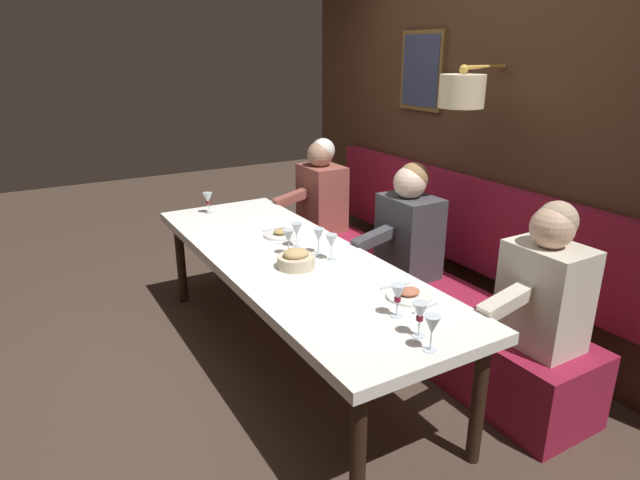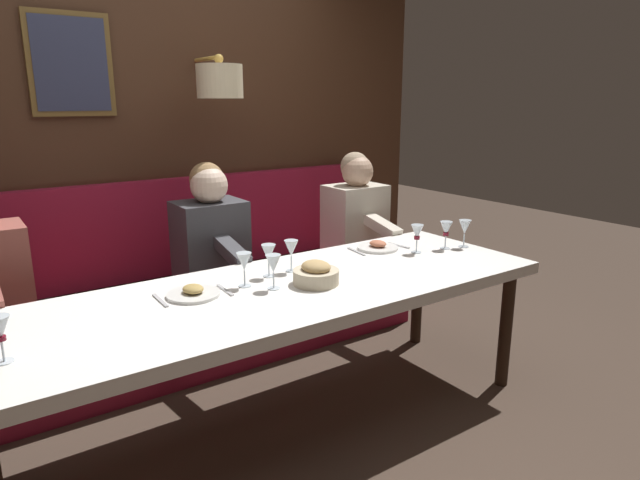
{
  "view_description": "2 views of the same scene",
  "coord_description": "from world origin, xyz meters",
  "px_view_note": "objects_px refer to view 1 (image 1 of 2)",
  "views": [
    {
      "loc": [
        -1.42,
        -2.76,
        1.95
      ],
      "look_at": [
        0.05,
        -0.26,
        0.92
      ],
      "focal_mm": 30.37,
      "sensor_mm": 36.0,
      "label": 1
    },
    {
      "loc": [
        -2.11,
        1.24,
        1.6
      ],
      "look_at": [
        0.05,
        -0.26,
        0.92
      ],
      "focal_mm": 30.82,
      "sensor_mm": 36.0,
      "label": 2
    }
  ],
  "objects_px": {
    "wine_glass_2": "(297,230)",
    "wine_glass_6": "(208,199)",
    "wine_glass_0": "(420,313)",
    "diner_middle": "(321,188)",
    "wine_glass_4": "(432,326)",
    "wine_glass_1": "(288,237)",
    "diner_near": "(409,225)",
    "dining_table": "(292,266)",
    "wine_glass_7": "(398,294)",
    "wine_glass_3": "(319,236)",
    "wine_glass_5": "(331,242)",
    "diner_nearest": "(546,281)",
    "bread_bowl": "(296,260)"
  },
  "relations": [
    {
      "from": "wine_glass_2",
      "to": "wine_glass_6",
      "type": "distance_m",
      "value": 1.04
    },
    {
      "from": "wine_glass_0",
      "to": "diner_middle",
      "type": "bearing_deg",
      "value": 69.72
    },
    {
      "from": "wine_glass_4",
      "to": "wine_glass_1",
      "type": "bearing_deg",
      "value": 89.93
    },
    {
      "from": "diner_near",
      "to": "wine_glass_6",
      "type": "relative_size",
      "value": 4.82
    },
    {
      "from": "dining_table",
      "to": "wine_glass_7",
      "type": "distance_m",
      "value": 0.96
    },
    {
      "from": "diner_near",
      "to": "wine_glass_7",
      "type": "height_order",
      "value": "diner_near"
    },
    {
      "from": "wine_glass_1",
      "to": "wine_glass_3",
      "type": "distance_m",
      "value": 0.19
    },
    {
      "from": "wine_glass_0",
      "to": "wine_glass_4",
      "type": "xyz_separation_m",
      "value": [
        -0.04,
        -0.12,
        0.0
      ]
    },
    {
      "from": "wine_glass_0",
      "to": "wine_glass_5",
      "type": "relative_size",
      "value": 1.0
    },
    {
      "from": "diner_near",
      "to": "wine_glass_5",
      "type": "xyz_separation_m",
      "value": [
        -0.7,
        -0.13,
        0.04
      ]
    },
    {
      "from": "wine_glass_5",
      "to": "wine_glass_3",
      "type": "bearing_deg",
      "value": 93.48
    },
    {
      "from": "wine_glass_5",
      "to": "wine_glass_7",
      "type": "relative_size",
      "value": 1.0
    },
    {
      "from": "diner_near",
      "to": "diner_middle",
      "type": "relative_size",
      "value": 1.0
    },
    {
      "from": "diner_near",
      "to": "wine_glass_4",
      "type": "height_order",
      "value": "diner_near"
    },
    {
      "from": "diner_nearest",
      "to": "diner_near",
      "type": "relative_size",
      "value": 1.0
    },
    {
      "from": "diner_near",
      "to": "wine_glass_6",
      "type": "xyz_separation_m",
      "value": [
        -1.01,
        1.19,
        0.04
      ]
    },
    {
      "from": "wine_glass_4",
      "to": "wine_glass_7",
      "type": "distance_m",
      "value": 0.33
    },
    {
      "from": "dining_table",
      "to": "diner_near",
      "type": "bearing_deg",
      "value": -2.31
    },
    {
      "from": "wine_glass_0",
      "to": "wine_glass_5",
      "type": "xyz_separation_m",
      "value": [
        0.14,
        0.98,
        0.0
      ]
    },
    {
      "from": "bread_bowl",
      "to": "wine_glass_3",
      "type": "bearing_deg",
      "value": 29.43
    },
    {
      "from": "diner_near",
      "to": "wine_glass_3",
      "type": "xyz_separation_m",
      "value": [
        -0.71,
        0.0,
        0.04
      ]
    },
    {
      "from": "wine_glass_5",
      "to": "wine_glass_4",
      "type": "bearing_deg",
      "value": -99.45
    },
    {
      "from": "wine_glass_1",
      "to": "diner_nearest",
      "type": "bearing_deg",
      "value": -53.26
    },
    {
      "from": "wine_glass_2",
      "to": "bread_bowl",
      "type": "relative_size",
      "value": 0.75
    },
    {
      "from": "wine_glass_3",
      "to": "wine_glass_7",
      "type": "xyz_separation_m",
      "value": [
        -0.1,
        -0.91,
        -0.0
      ]
    },
    {
      "from": "diner_near",
      "to": "bread_bowl",
      "type": "distance_m",
      "value": 0.95
    },
    {
      "from": "diner_middle",
      "to": "wine_glass_7",
      "type": "bearing_deg",
      "value": -111.23
    },
    {
      "from": "diner_near",
      "to": "bread_bowl",
      "type": "relative_size",
      "value": 3.6
    },
    {
      "from": "wine_glass_3",
      "to": "wine_glass_5",
      "type": "xyz_separation_m",
      "value": [
        0.01,
        -0.14,
        0.0
      ]
    },
    {
      "from": "wine_glass_4",
      "to": "wine_glass_5",
      "type": "relative_size",
      "value": 1.0
    },
    {
      "from": "wine_glass_5",
      "to": "bread_bowl",
      "type": "height_order",
      "value": "wine_glass_5"
    },
    {
      "from": "wine_glass_1",
      "to": "wine_glass_5",
      "type": "distance_m",
      "value": 0.28
    },
    {
      "from": "bread_bowl",
      "to": "wine_glass_0",
      "type": "bearing_deg",
      "value": -84.65
    },
    {
      "from": "wine_glass_0",
      "to": "wine_glass_7",
      "type": "bearing_deg",
      "value": 80.22
    },
    {
      "from": "diner_near",
      "to": "wine_glass_4",
      "type": "xyz_separation_m",
      "value": [
        -0.88,
        -1.23,
        0.04
      ]
    },
    {
      "from": "dining_table",
      "to": "wine_glass_3",
      "type": "distance_m",
      "value": 0.25
    },
    {
      "from": "diner_nearest",
      "to": "wine_glass_4",
      "type": "height_order",
      "value": "diner_nearest"
    },
    {
      "from": "wine_glass_0",
      "to": "wine_glass_4",
      "type": "bearing_deg",
      "value": -108.22
    },
    {
      "from": "wine_glass_1",
      "to": "wine_glass_4",
      "type": "bearing_deg",
      "value": -90.07
    },
    {
      "from": "diner_middle",
      "to": "wine_glass_4",
      "type": "relative_size",
      "value": 4.82
    },
    {
      "from": "wine_glass_2",
      "to": "wine_glass_7",
      "type": "distance_m",
      "value": 1.08
    },
    {
      "from": "dining_table",
      "to": "bread_bowl",
      "type": "bearing_deg",
      "value": -109.26
    },
    {
      "from": "wine_glass_1",
      "to": "wine_glass_0",
      "type": "bearing_deg",
      "value": -88.18
    },
    {
      "from": "bread_bowl",
      "to": "wine_glass_4",
      "type": "bearing_deg",
      "value": -87.26
    },
    {
      "from": "wine_glass_5",
      "to": "bread_bowl",
      "type": "xyz_separation_m",
      "value": [
        -0.24,
        0.01,
        -0.07
      ]
    },
    {
      "from": "wine_glass_7",
      "to": "diner_middle",
      "type": "bearing_deg",
      "value": 68.77
    },
    {
      "from": "wine_glass_5",
      "to": "wine_glass_0",
      "type": "bearing_deg",
      "value": -98.34
    },
    {
      "from": "diner_nearest",
      "to": "wine_glass_6",
      "type": "bearing_deg",
      "value": 113.66
    },
    {
      "from": "wine_glass_6",
      "to": "wine_glass_1",
      "type": "bearing_deg",
      "value": -83.68
    },
    {
      "from": "wine_glass_1",
      "to": "wine_glass_2",
      "type": "relative_size",
      "value": 1.0
    }
  ]
}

